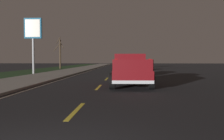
{
  "coord_description": "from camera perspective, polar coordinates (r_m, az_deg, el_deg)",
  "views": [
    {
      "loc": [
        -2.85,
        -1.45,
        1.51
      ],
      "look_at": [
        9.96,
        -0.73,
        0.95
      ],
      "focal_mm": 37.52,
      "sensor_mm": 36.0,
      "label": 1
    }
  ],
  "objects": [
    {
      "name": "ground",
      "position": [
        29.92,
        0.41,
        -0.4
      ],
      "size": [
        144.0,
        144.0,
        0.0
      ],
      "primitive_type": "plane",
      "color": "black"
    },
    {
      "name": "sidewalk_shoulder",
      "position": [
        30.73,
        -10.27,
        -0.26
      ],
      "size": [
        108.0,
        4.0,
        0.12
      ],
      "primitive_type": "cube",
      "color": "gray",
      "rests_on": "ground"
    },
    {
      "name": "grass_verge",
      "position": [
        32.26,
        -18.94,
        -0.32
      ],
      "size": [
        108.0,
        6.0,
        0.01
      ],
      "primitive_type": "cube",
      "color": "#1E3819",
      "rests_on": "ground"
    },
    {
      "name": "lane_markings",
      "position": [
        32.36,
        -3.84,
        -0.19
      ],
      "size": [
        108.0,
        3.54,
        0.01
      ],
      "color": "yellow",
      "rests_on": "ground"
    },
    {
      "name": "pickup_truck",
      "position": [
        14.1,
        4.37,
        0.05
      ],
      "size": [
        5.48,
        2.38,
        1.87
      ],
      "color": "maroon",
      "rests_on": "ground"
    },
    {
      "name": "sedan_green",
      "position": [
        31.17,
        3.37,
        1.15
      ],
      "size": [
        4.44,
        2.08,
        1.54
      ],
      "color": "#14592D",
      "rests_on": "ground"
    },
    {
      "name": "sedan_tan",
      "position": [
        21.77,
        3.72,
        0.58
      ],
      "size": [
        4.43,
        2.06,
        1.54
      ],
      "color": "#9E845B",
      "rests_on": "ground"
    },
    {
      "name": "gas_price_sign",
      "position": [
        26.9,
        -18.69,
        8.66
      ],
      "size": [
        0.27,
        1.9,
        6.01
      ],
      "color": "#99999E",
      "rests_on": "ground"
    },
    {
      "name": "bare_tree_far",
      "position": [
        41.36,
        -12.55,
        4.1
      ],
      "size": [
        1.31,
        1.91,
        5.49
      ],
      "color": "#423323",
      "rests_on": "ground"
    }
  ]
}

